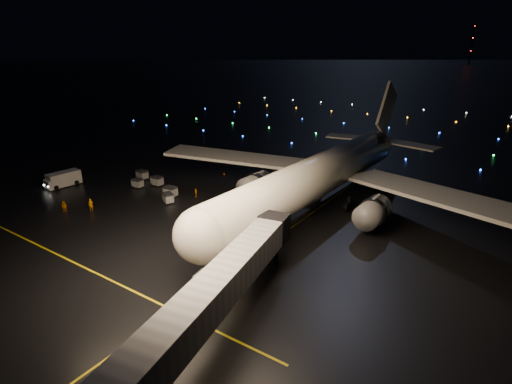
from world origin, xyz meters
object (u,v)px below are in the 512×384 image
crew_c (196,193)px  baggage_cart_1 (168,198)px  baggage_cart_4 (142,175)px  crew_a (91,205)px  baggage_cart_3 (137,183)px  pushback_tug (212,279)px  baggage_cart_2 (157,181)px  service_truck (64,179)px  crew_b (64,207)px  airliner (331,149)px  baggage_cart_0 (170,192)px  belt_loader (249,227)px

crew_c → baggage_cart_1: 5.16m
crew_c → baggage_cart_4: size_ratio=0.72×
crew_a → baggage_cart_3: crew_a is taller
pushback_tug → baggage_cart_2: size_ratio=1.84×
service_truck → baggage_cart_1: service_truck is taller
crew_a → baggage_cart_4: crew_a is taller
baggage_cart_2 → baggage_cart_3: 3.59m
baggage_cart_4 → crew_c: bearing=-0.9°
service_truck → crew_c: size_ratio=4.77×
service_truck → baggage_cart_4: bearing=55.7°
crew_c → baggage_cart_1: baggage_cart_1 is taller
pushback_tug → baggage_cart_4: size_ratio=1.78×
baggage_cart_1 → baggage_cart_2: (-8.39, 5.30, 0.04)m
crew_a → baggage_cart_2: 14.71m
baggage_cart_3 → crew_c: bearing=5.0°
crew_b → crew_c: 21.09m
crew_b → baggage_cart_3: crew_b is taller
airliner → baggage_cart_0: bearing=-148.8°
baggage_cart_2 → baggage_cart_4: (-5.39, 1.07, 0.03)m
crew_b → baggage_cart_4: 18.82m
belt_loader → baggage_cart_2: belt_loader is taller
service_truck → baggage_cart_4: service_truck is taller
belt_loader → baggage_cart_3: belt_loader is taller
belt_loader → baggage_cart_2: bearing=-179.9°
baggage_cart_1 → baggage_cart_3: bearing=-167.9°
crew_c → baggage_cart_3: size_ratio=0.82×
baggage_cart_1 → airliner: bearing=60.6°
pushback_tug → crew_c: (-20.61, 20.04, -0.13)m
baggage_cart_1 → baggage_cart_0: bearing=152.4°
pushback_tug → crew_c: pushback_tug is taller
crew_b → pushback_tug: bearing=-32.7°
pushback_tug → belt_loader: 12.82m
baggage_cart_0 → baggage_cart_3: (-8.73, 0.05, -0.11)m
baggage_cart_3 → baggage_cart_2: bearing=47.7°
crew_b → crew_c: (12.55, 16.95, -0.12)m
crew_c → baggage_cart_3: (-12.50, -2.36, 0.03)m
belt_loader → baggage_cart_2: 28.48m
pushback_tug → service_truck: 46.51m
baggage_cart_0 → baggage_cart_4: 12.62m
crew_b → airliner: bearing=13.2°
baggage_cart_1 → baggage_cart_2: bearing=172.7°
baggage_cart_0 → baggage_cart_4: (-11.97, 4.00, -0.00)m
crew_a → crew_c: bearing=9.4°
baggage_cart_1 → baggage_cart_3: baggage_cart_1 is taller
pushback_tug → crew_c: size_ratio=2.45×
baggage_cart_1 → baggage_cart_4: baggage_cart_4 is taller
crew_a → crew_c: (9.68, 14.17, -0.19)m
crew_c → baggage_cart_1: size_ratio=0.78×
crew_a → baggage_cart_0: size_ratio=0.90×
baggage_cart_0 → baggage_cart_3: 8.73m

